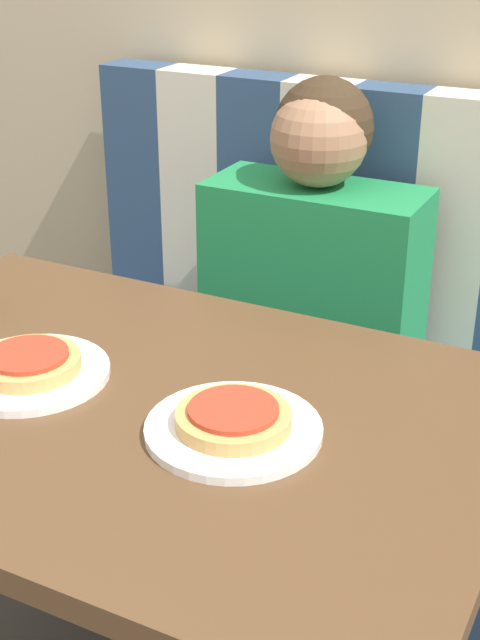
{
  "coord_description": "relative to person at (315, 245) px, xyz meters",
  "views": [
    {
      "loc": [
        0.6,
        -0.86,
        1.34
      ],
      "look_at": [
        0.0,
        0.32,
        0.71
      ],
      "focal_mm": 50.0,
      "sensor_mm": 36.0,
      "label": 1
    }
  ],
  "objects": [
    {
      "name": "booth_seat",
      "position": [
        0.0,
        -0.0,
        -0.51
      ],
      "size": [
        1.17,
        0.49,
        0.45
      ],
      "color": "navy",
      "rests_on": "ground_plane"
    },
    {
      "name": "booth_backrest",
      "position": [
        -0.0,
        0.19,
        -0.01
      ],
      "size": [
        1.17,
        0.1,
        0.56
      ],
      "color": "navy",
      "rests_on": "booth_seat"
    },
    {
      "name": "dining_table",
      "position": [
        0.0,
        -0.64,
        -0.1
      ],
      "size": [
        1.01,
        0.69,
        0.73
      ],
      "color": "brown",
      "rests_on": "ground_plane"
    },
    {
      "name": "person",
      "position": [
        0.0,
        0.0,
        0.0
      ],
      "size": [
        0.42,
        0.21,
        0.6
      ],
      "color": "#1E8447",
      "rests_on": "booth_seat"
    },
    {
      "name": "plate_left",
      "position": [
        -0.16,
        -0.66,
        0.0
      ],
      "size": [
        0.23,
        0.23,
        0.01
      ],
      "color": "white",
      "rests_on": "dining_table"
    },
    {
      "name": "plate_right",
      "position": [
        0.16,
        -0.66,
        0.0
      ],
      "size": [
        0.23,
        0.23,
        0.01
      ],
      "color": "white",
      "rests_on": "dining_table"
    },
    {
      "name": "pizza_left",
      "position": [
        -0.16,
        -0.66,
        0.02
      ],
      "size": [
        0.15,
        0.15,
        0.03
      ],
      "color": "tan",
      "rests_on": "plate_left"
    },
    {
      "name": "pizza_right",
      "position": [
        0.16,
        -0.66,
        0.02
      ],
      "size": [
        0.15,
        0.15,
        0.03
      ],
      "color": "tan",
      "rests_on": "plate_right"
    }
  ]
}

